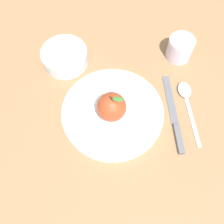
% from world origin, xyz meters
% --- Properties ---
extents(ground_plane, '(2.40, 2.40, 0.00)m').
position_xyz_m(ground_plane, '(0.00, 0.00, 0.00)').
color(ground_plane, olive).
extents(dinner_plate, '(0.25, 0.25, 0.02)m').
position_xyz_m(dinner_plate, '(-0.01, -0.00, 0.01)').
color(dinner_plate, white).
rests_on(dinner_plate, ground_plane).
extents(apple, '(0.07, 0.07, 0.08)m').
position_xyz_m(apple, '(-0.01, -0.01, 0.05)').
color(apple, '#9E3D1E').
rests_on(apple, dinner_plate).
extents(side_bowl, '(0.12, 0.12, 0.04)m').
position_xyz_m(side_bowl, '(-0.19, 0.11, 0.02)').
color(side_bowl, silver).
rests_on(side_bowl, ground_plane).
extents(cup, '(0.07, 0.07, 0.06)m').
position_xyz_m(cup, '(0.10, 0.23, 0.03)').
color(cup, silver).
rests_on(cup, ground_plane).
extents(knife, '(0.10, 0.21, 0.01)m').
position_xyz_m(knife, '(0.13, 0.03, 0.00)').
color(knife, '#59595E').
rests_on(knife, ground_plane).
extents(spoon, '(0.10, 0.17, 0.01)m').
position_xyz_m(spoon, '(0.15, 0.10, 0.01)').
color(spoon, silver).
rests_on(spoon, ground_plane).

